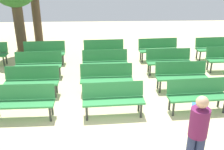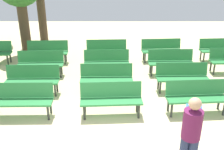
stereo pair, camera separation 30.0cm
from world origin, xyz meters
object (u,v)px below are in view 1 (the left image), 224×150
at_px(bench_r2_c3, 169,60).
at_px(bench_r3_c2, 104,50).
at_px(bench_r3_c1, 44,51).
at_px(bench_r1_c1, 32,79).
at_px(bench_r2_c2, 105,61).
at_px(bench_r0_c1, 23,100).
at_px(bench_r3_c3, 158,48).
at_px(bench_r1_c3, 181,74).
at_px(bench_r0_c3, 197,93).
at_px(bench_r0_c2, 113,97).
at_px(bench_r2_c1, 38,63).
at_px(bench_r1_c2, 106,77).
at_px(bench_r3_c4, 215,47).
at_px(visitor_with_backpack, 198,130).

distance_m(bench_r2_c3, bench_r3_c2, 2.63).
bearing_deg(bench_r3_c1, bench_r1_c1, -89.16).
xyz_separation_m(bench_r2_c2, bench_r3_c2, (-0.03, 1.31, 0.00)).
relative_size(bench_r0_c1, bench_r3_c3, 0.99).
bearing_deg(bench_r1_c3, bench_r0_c3, -88.53).
xyz_separation_m(bench_r2_c3, bench_r3_c2, (-2.31, 1.26, 0.00)).
relative_size(bench_r0_c2, bench_r2_c3, 1.01).
xyz_separation_m(bench_r0_c3, bench_r2_c2, (-2.42, 2.59, 0.00)).
distance_m(bench_r1_c3, bench_r2_c1, 4.82).
distance_m(bench_r1_c2, bench_r2_c3, 2.67).
bearing_deg(bench_r2_c1, bench_r2_c2, 0.27).
distance_m(bench_r1_c3, bench_r3_c2, 3.53).
xyz_separation_m(bench_r2_c1, bench_r2_c2, (2.32, 0.12, 0.00)).
height_order(bench_r3_c4, visitor_with_backpack, visitor_with_backpack).
bearing_deg(visitor_with_backpack, bench_r3_c1, -39.20).
height_order(bench_r1_c2, bench_r3_c4, same).
height_order(bench_r0_c1, bench_r3_c2, same).
relative_size(bench_r2_c1, bench_r3_c4, 0.99).
distance_m(bench_r0_c1, bench_r3_c3, 6.02).
bearing_deg(bench_r2_c3, visitor_with_backpack, -99.24).
xyz_separation_m(bench_r0_c3, bench_r2_c3, (-0.13, 2.63, 0.00)).
bearing_deg(bench_r2_c1, bench_r1_c2, -31.04).
bearing_deg(bench_r2_c2, bench_r1_c2, -91.50).
distance_m(bench_r1_c1, bench_r3_c1, 2.68).
bearing_deg(bench_r3_c3, bench_r2_c2, -151.27).
xyz_separation_m(bench_r0_c2, bench_r1_c1, (-2.38, 1.23, 0.00)).
relative_size(bench_r0_c3, bench_r3_c2, 1.00).
relative_size(bench_r3_c3, bench_r3_c4, 1.00).
bearing_deg(bench_r3_c4, visitor_with_backpack, -119.02).
height_order(bench_r3_c1, visitor_with_backpack, visitor_with_backpack).
bearing_deg(bench_r2_c2, bench_r3_c3, 30.48).
height_order(bench_r1_c2, bench_r2_c3, same).
bearing_deg(bench_r3_c4, bench_r3_c2, 178.18).
distance_m(bench_r1_c2, bench_r2_c1, 2.66).
distance_m(bench_r1_c2, bench_r1_c3, 2.34).
distance_m(bench_r3_c1, bench_r3_c2, 2.34).
xyz_separation_m(bench_r0_c1, bench_r2_c2, (2.14, 2.77, 0.00)).
distance_m(bench_r0_c3, bench_r1_c1, 4.76).
bearing_deg(bench_r0_c3, bench_r2_c3, 89.12).
distance_m(bench_r1_c1, bench_r2_c2, 2.67).
distance_m(bench_r0_c2, bench_r2_c1, 3.60).
relative_size(bench_r1_c2, bench_r2_c1, 0.99).
xyz_separation_m(bench_r3_c4, visitor_with_backpack, (-2.95, -6.33, 0.43)).
xyz_separation_m(bench_r1_c3, bench_r3_c2, (-2.39, 2.60, 0.00)).
relative_size(bench_r2_c2, bench_r3_c3, 0.99).
bearing_deg(bench_r2_c2, bench_r3_c2, 88.68).
xyz_separation_m(bench_r1_c2, bench_r3_c3, (2.17, 2.80, 0.00)).
distance_m(bench_r0_c2, bench_r2_c2, 2.73).
height_order(bench_r1_c1, visitor_with_backpack, visitor_with_backpack).
relative_size(bench_r1_c1, visitor_with_backpack, 0.97).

